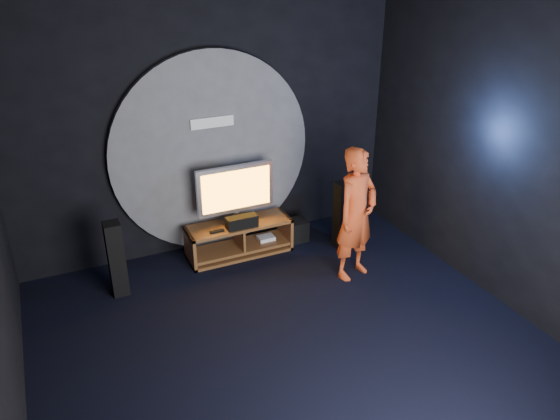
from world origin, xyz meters
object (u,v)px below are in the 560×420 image
object	(u,v)px
media_console	(240,240)
player	(356,214)
tv	(236,191)
tower_speaker_right	(342,215)
subwoofer	(296,230)
tower_speaker_left	(116,259)

from	to	relation	value
media_console	player	distance (m)	1.64
tv	player	size ratio (longest dim) A/B	0.62
tv	tower_speaker_right	size ratio (longest dim) A/B	1.11
tower_speaker_right	media_console	bearing A→B (deg)	164.43
media_console	subwoofer	world-z (taller)	media_console
tower_speaker_left	tower_speaker_right	xyz separation A→B (m)	(2.92, -0.10, 0.00)
subwoofer	player	bearing A→B (deg)	-77.06
player	tower_speaker_right	bearing A→B (deg)	53.77
media_console	subwoofer	size ratio (longest dim) A/B	4.63
tower_speaker_left	subwoofer	size ratio (longest dim) A/B	3.10
tv	tower_speaker_left	world-z (taller)	tv
subwoofer	player	size ratio (longest dim) A/B	0.18
media_console	player	size ratio (longest dim) A/B	0.83
tower_speaker_right	player	world-z (taller)	player
media_console	tower_speaker_right	xyz separation A→B (m)	(1.32, -0.37, 0.26)
subwoofer	player	world-z (taller)	player
tv	tower_speaker_left	xyz separation A→B (m)	(-1.59, -0.34, -0.41)
tv	tower_speaker_right	world-z (taller)	tv
tv	tower_speaker_left	bearing A→B (deg)	-168.07
tv	tower_speaker_right	distance (m)	1.46
media_console	tv	world-z (taller)	tv
media_console	tower_speaker_left	world-z (taller)	tower_speaker_left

